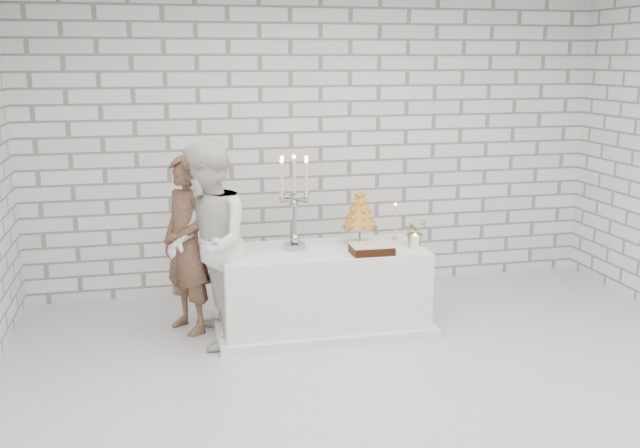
{
  "coord_description": "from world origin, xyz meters",
  "views": [
    {
      "loc": [
        -1.66,
        -4.78,
        2.4
      ],
      "look_at": [
        -0.36,
        0.93,
        1.05
      ],
      "focal_mm": 40.47,
      "sensor_mm": 36.0,
      "label": 1
    }
  ],
  "objects_px": {
    "bride": "(208,245)",
    "croquembouche": "(360,216)",
    "cake_table": "(323,289)",
    "groom": "(187,244)",
    "candelabra": "(294,203)"
  },
  "relations": [
    {
      "from": "candelabra",
      "to": "croquembouche",
      "type": "distance_m",
      "value": 0.64
    },
    {
      "from": "bride",
      "to": "candelabra",
      "type": "relative_size",
      "value": 2.09
    },
    {
      "from": "groom",
      "to": "candelabra",
      "type": "bearing_deg",
      "value": 47.17
    },
    {
      "from": "cake_table",
      "to": "groom",
      "type": "xyz_separation_m",
      "value": [
        -1.17,
        0.25,
        0.42
      ]
    },
    {
      "from": "cake_table",
      "to": "bride",
      "type": "height_order",
      "value": "bride"
    },
    {
      "from": "bride",
      "to": "croquembouche",
      "type": "bearing_deg",
      "value": 98.12
    },
    {
      "from": "groom",
      "to": "croquembouche",
      "type": "distance_m",
      "value": 1.56
    },
    {
      "from": "groom",
      "to": "bride",
      "type": "distance_m",
      "value": 0.4
    },
    {
      "from": "bride",
      "to": "candelabra",
      "type": "distance_m",
      "value": 0.84
    },
    {
      "from": "groom",
      "to": "croquembouche",
      "type": "height_order",
      "value": "groom"
    },
    {
      "from": "bride",
      "to": "croquembouche",
      "type": "height_order",
      "value": "bride"
    },
    {
      "from": "groom",
      "to": "croquembouche",
      "type": "bearing_deg",
      "value": 53.68
    },
    {
      "from": "cake_table",
      "to": "croquembouche",
      "type": "xyz_separation_m",
      "value": [
        0.37,
        0.11,
        0.63
      ]
    },
    {
      "from": "croquembouche",
      "to": "cake_table",
      "type": "bearing_deg",
      "value": -163.55
    },
    {
      "from": "groom",
      "to": "cake_table",
      "type": "bearing_deg",
      "value": 46.88
    }
  ]
}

